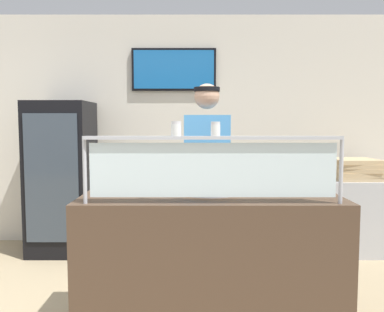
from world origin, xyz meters
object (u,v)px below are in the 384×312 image
Objects in this scene: pizza_server at (210,188)px; drink_fridge at (62,177)px; pepper_flake_shaker at (215,130)px; pizza_tray at (209,190)px; parmesan_shaker at (176,130)px; pizza_box_stack at (354,169)px; worker_figure at (207,174)px.

drink_fridge reaches higher than pizza_server.
pepper_flake_shaker is 2.63m from drink_fridge.
pepper_flake_shaker is at bearing -87.10° from pizza_tray.
parmesan_shaker is 0.23m from pepper_flake_shaker.
drink_fridge is at bearing 127.99° from pepper_flake_shaker.
parmesan_shaker reaches higher than pizza_box_stack.
pizza_server is 0.17× the size of drink_fridge.
parmesan_shaker reaches higher than pizza_tray.
pepper_flake_shaker is 2.62m from pizza_box_stack.
pizza_box_stack is at bearing 57.89° from pizza_server.
pizza_server is 2.32m from pizza_box_stack.
pepper_flake_shaker reaches higher than pizza_tray.
pizza_tray is 0.61m from parmesan_shaker.
drink_fridge is (-1.35, 2.03, -0.56)m from parmesan_shaker.
parmesan_shaker is at bearing 180.00° from pepper_flake_shaker.
worker_figure is 3.61× the size of pizza_box_stack.
pizza_box_stack is at bearing 46.58° from parmesan_shaker.
parmesan_shaker is at bearing -107.88° from pizza_server.
pizza_tray is 0.59m from worker_figure.
parmesan_shaker is at bearing -102.98° from worker_figure.
pizza_server is at bearing -135.59° from pizza_box_stack.
worker_figure reaches higher than pizza_server.
pizza_tray is at bearing -46.50° from drink_fridge.
worker_figure is 1.06× the size of drink_fridge.
pepper_flake_shaker reaches higher than pizza_box_stack.
pizza_box_stack is at bearing 44.00° from pizza_tray.
pizza_server is at bearing 92.49° from pepper_flake_shaker.
pizza_tray is at bearing -90.76° from worker_figure.
parmesan_shaker is 2.50m from drink_fridge.
pizza_tray is 0.26× the size of drink_fridge.
worker_figure reaches higher than drink_fridge.
drink_fridge reaches higher than pizza_box_stack.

